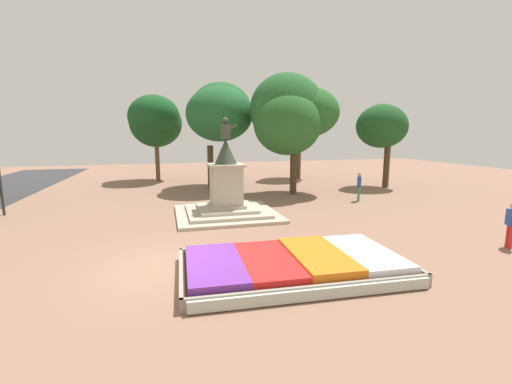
{
  "coord_description": "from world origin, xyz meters",
  "views": [
    {
      "loc": [
        0.09,
        -9.92,
        3.9
      ],
      "look_at": [
        3.65,
        3.58,
        1.53
      ],
      "focal_mm": 24.0,
      "sensor_mm": 36.0,
      "label": 1
    }
  ],
  "objects_px": {
    "statue_monument": "(226,195)",
    "pedestrian_with_handbag": "(511,222)",
    "pedestrian_near_planter": "(359,184)",
    "flower_planter": "(294,265)"
  },
  "relations": [
    {
      "from": "statue_monument",
      "to": "pedestrian_with_handbag",
      "type": "height_order",
      "value": "statue_monument"
    },
    {
      "from": "pedestrian_near_planter",
      "to": "pedestrian_with_handbag",
      "type": "bearing_deg",
      "value": -86.65
    },
    {
      "from": "flower_planter",
      "to": "statue_monument",
      "type": "xyz_separation_m",
      "value": [
        -0.64,
        7.42,
        0.77
      ]
    },
    {
      "from": "flower_planter",
      "to": "pedestrian_near_planter",
      "type": "relative_size",
      "value": 3.78
    },
    {
      "from": "flower_planter",
      "to": "pedestrian_with_handbag",
      "type": "relative_size",
      "value": 4.06
    },
    {
      "from": "pedestrian_with_handbag",
      "to": "pedestrian_near_planter",
      "type": "relative_size",
      "value": 0.93
    },
    {
      "from": "flower_planter",
      "to": "statue_monument",
      "type": "height_order",
      "value": "statue_monument"
    },
    {
      "from": "statue_monument",
      "to": "pedestrian_near_planter",
      "type": "distance_m",
      "value": 8.25
    },
    {
      "from": "statue_monument",
      "to": "pedestrian_near_planter",
      "type": "bearing_deg",
      "value": 10.43
    },
    {
      "from": "statue_monument",
      "to": "pedestrian_near_planter",
      "type": "xyz_separation_m",
      "value": [
        8.11,
        1.49,
        -0.01
      ]
    }
  ]
}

